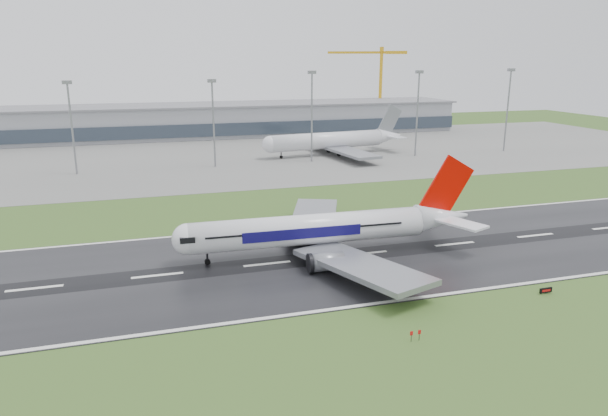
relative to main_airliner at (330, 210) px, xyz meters
name	(u,v)px	position (x,y,z in m)	size (l,w,h in m)	color
ground	(366,254)	(6.87, -2.15, -8.99)	(520.00, 520.00, 0.00)	#32511E
runway	(366,254)	(6.87, -2.15, -8.94)	(400.00, 45.00, 0.10)	black
apron	(247,153)	(6.87, 122.85, -8.95)	(400.00, 130.00, 0.08)	slate
terminal	(224,120)	(6.87, 182.85, -1.49)	(240.00, 36.00, 15.00)	gray
main_airliner	(330,210)	(0.00, 0.00, 0.00)	(60.25, 57.38, 17.79)	white
parked_airliner	(333,132)	(39.73, 110.44, 0.34)	(63.14, 58.79, 18.51)	silver
tower_crane	(380,87)	(99.62, 197.85, 13.08)	(44.72, 2.44, 44.15)	gold
runway_sign	(546,291)	(27.78, -28.30, -8.47)	(2.30, 0.26, 1.04)	black
floodmast_1	(72,130)	(-55.66, 97.85, 5.78)	(0.64, 0.64, 29.55)	gray
floodmast_2	(214,126)	(-9.29, 97.85, 5.77)	(0.64, 0.64, 29.54)	gray
floodmast_3	(312,119)	(26.97, 97.85, 7.10)	(0.64, 0.64, 32.18)	gray
floodmast_4	(417,116)	(70.31, 97.85, 7.03)	(0.64, 0.64, 32.06)	gray
floodmast_5	(507,112)	(111.63, 97.85, 7.31)	(0.64, 0.64, 32.61)	gray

